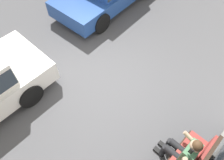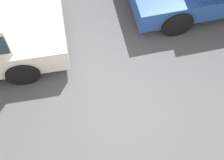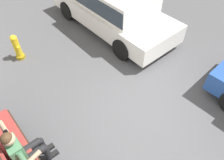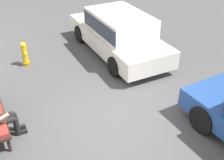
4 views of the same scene
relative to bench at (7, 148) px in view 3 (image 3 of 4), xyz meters
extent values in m
plane|color=#4C4C4F|center=(-0.74, -2.90, -0.55)|extent=(60.00, 60.00, 0.00)
cylinder|color=#332319|center=(0.85, -0.29, -0.37)|extent=(0.07, 0.07, 0.36)
cube|color=#332319|center=(0.00, -0.09, -0.15)|extent=(1.86, 0.55, 0.06)
cube|color=maroon|center=(0.00, -0.09, -0.07)|extent=(1.80, 0.49, 0.10)
cylinder|color=black|center=(-0.22, -0.33, -0.07)|extent=(0.15, 0.42, 0.15)
cylinder|color=black|center=(-0.22, -0.54, -0.31)|extent=(0.12, 0.12, 0.47)
cube|color=black|center=(-0.22, -0.62, -0.51)|extent=(0.10, 0.24, 0.07)
cylinder|color=black|center=(-0.40, -0.33, -0.07)|extent=(0.15, 0.42, 0.15)
cylinder|color=black|center=(-0.40, -0.54, -0.31)|extent=(0.12, 0.12, 0.47)
cube|color=black|center=(-0.40, -0.62, -0.51)|extent=(0.10, 0.24, 0.07)
cube|color=black|center=(-0.31, -0.12, -0.07)|extent=(0.34, 0.24, 0.14)
cube|color=#4C7F56|center=(-0.31, -0.12, 0.21)|extent=(0.38, 0.22, 0.56)
sphere|color=tan|center=(-0.31, -0.12, 0.63)|extent=(0.22, 0.22, 0.22)
sphere|color=#4C331E|center=(-0.31, -0.11, 0.66)|extent=(0.20, 0.20, 0.20)
cylinder|color=#4C7F56|center=(-0.55, -0.14, 0.32)|extent=(0.20, 0.10, 0.28)
cylinder|color=tan|center=(-0.60, -0.30, 0.20)|extent=(0.08, 0.27, 0.17)
cylinder|color=#4C7F56|center=(-0.07, -0.12, 0.39)|extent=(0.25, 0.10, 0.22)
cylinder|color=tan|center=(0.00, -0.14, 0.58)|extent=(0.16, 0.08, 0.25)
cube|color=black|center=(-0.17, -0.14, 0.62)|extent=(0.02, 0.07, 0.15)
cube|color=white|center=(2.40, -4.58, -0.02)|extent=(4.69, 1.83, 0.58)
cylinder|color=black|center=(3.84, -3.71, -0.22)|extent=(0.65, 0.19, 0.65)
cylinder|color=black|center=(0.94, -3.74, -0.22)|extent=(0.65, 0.19, 0.65)
cylinder|color=black|center=(0.96, -5.45, -0.22)|extent=(0.65, 0.19, 0.65)
cylinder|color=olive|center=(2.91, -1.43, -0.50)|extent=(0.26, 0.26, 0.10)
cylinder|color=gold|center=(2.91, -1.43, -0.17)|extent=(0.19, 0.19, 0.55)
sphere|color=gold|center=(2.91, -1.43, 0.16)|extent=(0.20, 0.20, 0.20)
cylinder|color=gold|center=(2.77, -1.43, -0.09)|extent=(0.10, 0.08, 0.08)
cylinder|color=gold|center=(3.05, -1.43, -0.09)|extent=(0.10, 0.08, 0.08)
camera|label=1|loc=(1.64, -0.30, 4.37)|focal=35.00mm
camera|label=2|loc=(-0.18, -0.30, 5.35)|focal=55.00mm
camera|label=3|loc=(-2.66, -0.30, 3.81)|focal=35.00mm
camera|label=4|loc=(-5.71, -0.30, 3.97)|focal=45.00mm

